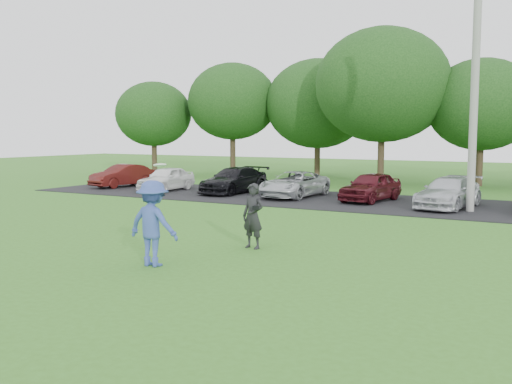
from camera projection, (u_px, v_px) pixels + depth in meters
ground at (177, 267)px, 12.14m from camera, size 100.00×100.00×0.00m
parking_lot at (367, 202)px, 23.47m from camera, size 32.00×6.50×0.03m
utility_pole at (475, 74)px, 20.15m from camera, size 0.28×0.28×9.88m
frisbee_player at (153, 223)px, 12.21m from camera, size 1.21×0.71×2.24m
camera_bystander at (253, 216)px, 14.08m from camera, size 0.64×0.48×1.62m
parked_cars at (377, 188)px, 23.25m from camera, size 28.57×4.82×1.21m
tree_row at (452, 95)px, 30.74m from camera, size 42.39×9.85×8.64m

